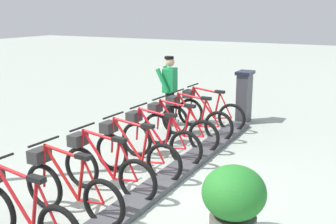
% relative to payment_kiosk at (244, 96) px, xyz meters
% --- Properties ---
extents(ground_plane, '(60.00, 60.00, 0.00)m').
position_rel_payment_kiosk_xyz_m(ground_plane, '(-0.05, 4.78, -0.67)').
color(ground_plane, '#A1A99D').
extents(dock_rail_base, '(0.44, 8.89, 0.10)m').
position_rel_payment_kiosk_xyz_m(dock_rail_base, '(-0.05, 4.78, -0.62)').
color(dock_rail_base, '#47474C').
rests_on(dock_rail_base, ground).
extents(payment_kiosk, '(0.36, 0.52, 1.28)m').
position_rel_payment_kiosk_xyz_m(payment_kiosk, '(0.00, 0.00, 0.00)').
color(payment_kiosk, '#38383D').
rests_on(payment_kiosk, ground).
extents(bike_docked_0, '(1.72, 0.54, 1.02)m').
position_rel_payment_kiosk_xyz_m(bike_docked_0, '(0.57, 0.94, -0.24)').
color(bike_docked_0, black).
rests_on(bike_docked_0, ground).
extents(bike_docked_1, '(1.72, 0.54, 1.02)m').
position_rel_payment_kiosk_xyz_m(bike_docked_1, '(0.57, 1.75, -0.24)').
color(bike_docked_1, black).
rests_on(bike_docked_1, ground).
extents(bike_docked_2, '(1.72, 0.54, 1.02)m').
position_rel_payment_kiosk_xyz_m(bike_docked_2, '(0.57, 2.55, -0.24)').
color(bike_docked_2, black).
rests_on(bike_docked_2, ground).
extents(bike_docked_3, '(1.72, 0.54, 1.02)m').
position_rel_payment_kiosk_xyz_m(bike_docked_3, '(0.57, 3.36, -0.24)').
color(bike_docked_3, black).
rests_on(bike_docked_3, ground).
extents(bike_docked_4, '(1.72, 0.54, 1.02)m').
position_rel_payment_kiosk_xyz_m(bike_docked_4, '(0.57, 4.17, -0.24)').
color(bike_docked_4, black).
rests_on(bike_docked_4, ground).
extents(bike_docked_5, '(1.72, 0.54, 1.02)m').
position_rel_payment_kiosk_xyz_m(bike_docked_5, '(0.57, 4.98, -0.24)').
color(bike_docked_5, black).
rests_on(bike_docked_5, ground).
extents(bike_docked_6, '(1.72, 0.54, 1.02)m').
position_rel_payment_kiosk_xyz_m(bike_docked_6, '(0.57, 5.79, -0.24)').
color(bike_docked_6, black).
rests_on(bike_docked_6, ground).
extents(bike_docked_7, '(1.72, 0.54, 1.02)m').
position_rel_payment_kiosk_xyz_m(bike_docked_7, '(0.57, 6.60, -0.24)').
color(bike_docked_7, black).
rests_on(bike_docked_7, ground).
extents(worker_near_rack, '(0.49, 0.67, 1.66)m').
position_rel_payment_kiosk_xyz_m(worker_near_rack, '(1.51, 1.05, 0.24)').
color(worker_near_rack, white).
rests_on(worker_near_rack, ground).
extents(planter_bush, '(0.76, 0.76, 0.97)m').
position_rel_payment_kiosk_xyz_m(planter_bush, '(-1.59, 5.39, -0.12)').
color(planter_bush, '#59544C').
rests_on(planter_bush, ground).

